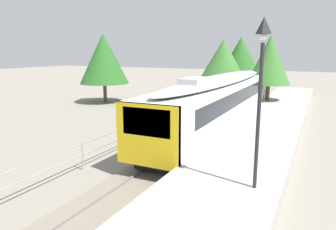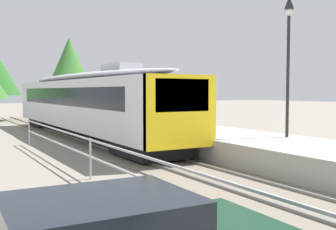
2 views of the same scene
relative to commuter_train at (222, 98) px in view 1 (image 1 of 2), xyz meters
name	(u,v)px [view 1 (image 1 of 2)]	position (x,y,z in m)	size (l,w,h in m)	color
ground_plane	(102,164)	(-3.00, -9.32, -2.15)	(160.00, 160.00, 0.00)	gray
track_rails	(158,174)	(0.00, -9.32, -2.12)	(3.20, 60.00, 0.14)	slate
commuter_train	(222,98)	(0.00, 0.00, 0.00)	(2.82, 20.83, 3.74)	silver
station_platform	(232,178)	(3.25, -9.32, -1.70)	(3.90, 60.00, 0.90)	#A8A59E
platform_lamp_mid_platform	(261,72)	(4.37, -10.86, 2.47)	(0.34, 0.34, 5.35)	#232328
tree_behind_carpark	(241,57)	(-2.85, 17.08, 2.46)	(5.08, 5.08, 6.94)	brown
tree_behind_station_far	(104,59)	(-14.29, 5.82, 2.36)	(5.04, 5.04, 7.05)	brown
tree_distant_left	(223,60)	(-4.38, 15.04, 2.17)	(5.43, 5.43, 6.63)	brown
tree_distant_centre	(270,60)	(1.73, 8.65, 2.37)	(3.77, 3.77, 6.73)	brown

